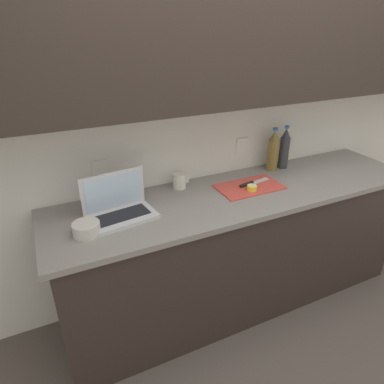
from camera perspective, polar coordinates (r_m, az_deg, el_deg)
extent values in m
plane|color=#564C47|center=(2.74, 7.27, -16.84)|extent=(12.00, 12.00, 0.00)
cube|color=white|center=(2.37, 4.50, 12.46)|extent=(5.20, 0.06, 2.60)
cube|color=white|center=(2.14, -15.10, 3.63)|extent=(0.09, 0.01, 0.12)
cube|color=white|center=(2.49, 8.30, 7.56)|extent=(0.09, 0.01, 0.12)
cube|color=#332823|center=(2.14, 7.71, 23.57)|extent=(4.42, 0.32, 0.70)
cube|color=#332823|center=(2.47, 7.81, -9.54)|extent=(2.42, 0.60, 0.86)
cube|color=gray|center=(2.24, 8.51, -0.24)|extent=(2.50, 0.64, 0.03)
cube|color=#9EA3A8|center=(2.87, 23.87, 2.48)|extent=(0.51, 0.42, 0.16)
cube|color=silver|center=(1.94, -11.48, -4.08)|extent=(0.39, 0.27, 0.02)
cube|color=black|center=(1.93, -11.51, -3.81)|extent=(0.31, 0.17, 0.00)
cube|color=silver|center=(1.97, -12.98, 0.22)|extent=(0.37, 0.06, 0.23)
cube|color=silver|center=(1.97, -12.92, 0.15)|extent=(0.32, 0.05, 0.19)
cube|color=#D1473D|center=(2.28, 9.53, 0.87)|extent=(0.43, 0.25, 0.01)
cube|color=silver|center=(2.37, 11.30, 1.86)|extent=(0.15, 0.06, 0.00)
cylinder|color=black|center=(2.28, 9.08, 1.30)|extent=(0.11, 0.04, 0.02)
cylinder|color=yellow|center=(2.22, 9.95, 0.70)|extent=(0.06, 0.06, 0.03)
cylinder|color=#F4EAA3|center=(2.22, 9.98, 1.09)|extent=(0.06, 0.06, 0.00)
cylinder|color=#333338|center=(2.61, 15.05, 6.32)|extent=(0.07, 0.07, 0.23)
cone|color=#333338|center=(2.57, 15.45, 9.46)|extent=(0.06, 0.06, 0.07)
cylinder|color=#3366B2|center=(2.56, 15.57, 10.41)|extent=(0.03, 0.03, 0.02)
cylinder|color=olive|center=(2.55, 13.28, 6.01)|extent=(0.08, 0.08, 0.23)
cone|color=olive|center=(2.51, 13.64, 9.18)|extent=(0.07, 0.07, 0.07)
cylinder|color=#3366B2|center=(2.50, 13.75, 10.15)|extent=(0.04, 0.04, 0.02)
cylinder|color=silver|center=(2.23, -2.11, 1.88)|extent=(0.09, 0.09, 0.10)
cube|color=silver|center=(2.25, -0.85, 2.24)|extent=(0.02, 0.01, 0.05)
cylinder|color=beige|center=(1.83, -17.18, -5.88)|extent=(0.14, 0.14, 0.07)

